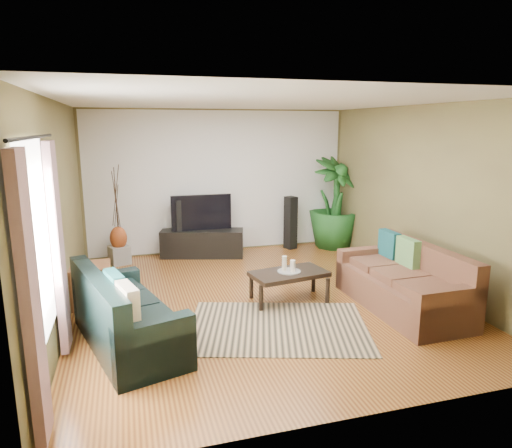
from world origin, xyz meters
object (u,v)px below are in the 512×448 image
object	(u,v)px
sofa_left	(128,308)
potted_plant	(335,203)
pedestal	(120,255)
coffee_table	(289,286)
vase	(118,238)
speaker_right	(291,223)
sofa_right	(402,278)
speaker_left	(180,228)
side_table	(91,285)
television	(201,212)
tv_stand	(202,243)

from	to	relation	value
sofa_left	potted_plant	size ratio (longest dim) A/B	1.04
sofa_left	pedestal	xyz separation A→B (m)	(-0.12, 3.20, -0.26)
coffee_table	vase	distance (m)	3.37
pedestal	speaker_right	bearing A→B (deg)	2.55
sofa_right	coffee_table	xyz separation A→B (m)	(-1.34, 0.66, -0.21)
speaker_left	pedestal	world-z (taller)	speaker_left
coffee_table	sofa_right	bearing A→B (deg)	-36.06
side_table	vase	bearing A→B (deg)	79.12
sofa_left	pedestal	world-z (taller)	sofa_left
sofa_left	side_table	xyz separation A→B (m)	(-0.47, 1.35, -0.15)
side_table	sofa_right	bearing A→B (deg)	-17.88
sofa_right	television	distance (m)	3.88
vase	television	bearing A→B (deg)	3.23
speaker_left	speaker_right	xyz separation A→B (m)	(2.16, -0.01, -0.02)
sofa_right	tv_stand	xyz separation A→B (m)	(-2.13, 3.20, -0.17)
coffee_table	tv_stand	world-z (taller)	tv_stand
coffee_table	speaker_left	xyz separation A→B (m)	(-1.17, 2.63, 0.33)
television	speaker_left	size ratio (longest dim) A/B	1.03
coffee_table	side_table	xyz separation A→B (m)	(-2.63, 0.62, 0.07)
vase	pedestal	bearing A→B (deg)	0.00
vase	potted_plant	bearing A→B (deg)	0.25
television	potted_plant	xyz separation A→B (m)	(2.66, -0.07, 0.06)
speaker_right	speaker_left	bearing A→B (deg)	160.58
speaker_right	vase	bearing A→B (deg)	163.50
pedestal	sofa_left	bearing A→B (deg)	-87.94
television	speaker_right	world-z (taller)	television
television	sofa_left	bearing A→B (deg)	-112.66
sofa_left	tv_stand	world-z (taller)	sofa_left
speaker_left	potted_plant	bearing A→B (deg)	-13.54
speaker_left	side_table	bearing A→B (deg)	-136.74
television	vase	world-z (taller)	television
television	vase	bearing A→B (deg)	-176.77
sofa_right	coffee_table	world-z (taller)	sofa_right
tv_stand	speaker_left	distance (m)	0.49
tv_stand	side_table	bearing A→B (deg)	-118.10
sofa_right	vase	xyz separation A→B (m)	(-3.61, 3.14, 0.04)
sofa_left	sofa_right	xyz separation A→B (m)	(3.50, 0.07, 0.00)
speaker_left	sofa_left	bearing A→B (deg)	-117.21
coffee_table	side_table	size ratio (longest dim) A/B	1.84
speaker_left	vase	bearing A→B (deg)	177.34
potted_plant	vase	xyz separation A→B (m)	(-4.14, -0.02, -0.43)
speaker_left	side_table	xyz separation A→B (m)	(-1.46, -2.01, -0.26)
sofa_right	side_table	bearing A→B (deg)	-109.01
speaker_right	pedestal	xyz separation A→B (m)	(-3.26, -0.15, -0.36)
potted_plant	side_table	distance (m)	4.91
sofa_right	television	bearing A→B (deg)	-147.67
speaker_right	pedestal	distance (m)	3.29
sofa_left	speaker_left	size ratio (longest dim) A/B	1.72
sofa_left	coffee_table	bearing A→B (deg)	-87.75
side_table	tv_stand	bearing A→B (deg)	46.16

